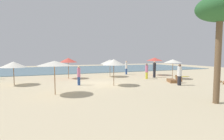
# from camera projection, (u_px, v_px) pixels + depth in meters

# --- Properties ---
(ground_plane) EXTENTS (60.00, 60.00, 0.00)m
(ground_plane) POSITION_uv_depth(u_px,v_px,m) (99.00, 84.00, 17.29)
(ground_plane) COLOR beige
(ocean_water) EXTENTS (48.00, 16.00, 0.06)m
(ocean_water) POSITION_uv_depth(u_px,v_px,m) (68.00, 69.00, 32.99)
(ocean_water) COLOR slate
(ocean_water) RESTS_ON ground_plane
(umbrella_0) EXTENTS (1.88, 1.88, 2.11)m
(umbrella_0) POSITION_uv_depth(u_px,v_px,m) (173.00, 61.00, 20.37)
(umbrella_0) COLOR olive
(umbrella_0) RESTS_ON ground_plane
(umbrella_1) EXTENTS (2.16, 2.16, 2.03)m
(umbrella_1) POSITION_uv_depth(u_px,v_px,m) (13.00, 64.00, 16.31)
(umbrella_1) COLOR brown
(umbrella_1) RESTS_ON ground_plane
(umbrella_2) EXTENTS (2.05, 2.05, 2.24)m
(umbrella_2) POSITION_uv_depth(u_px,v_px,m) (155.00, 59.00, 23.98)
(umbrella_2) COLOR brown
(umbrella_2) RESTS_ON ground_plane
(umbrella_3) EXTENTS (2.25, 2.25, 2.02)m
(umbrella_3) POSITION_uv_depth(u_px,v_px,m) (110.00, 62.00, 22.36)
(umbrella_3) COLOR olive
(umbrella_3) RESTS_ON ground_plane
(umbrella_4) EXTENTS (1.93, 1.93, 2.24)m
(umbrella_4) POSITION_uv_depth(u_px,v_px,m) (114.00, 62.00, 16.04)
(umbrella_4) COLOR brown
(umbrella_4) RESTS_ON ground_plane
(umbrella_5) EXTENTS (2.22, 2.22, 2.23)m
(umbrella_5) POSITION_uv_depth(u_px,v_px,m) (54.00, 63.00, 12.38)
(umbrella_5) COLOR olive
(umbrella_5) RESTS_ON ground_plane
(umbrella_6) EXTENTS (1.92, 1.92, 2.26)m
(umbrella_6) POSITION_uv_depth(u_px,v_px,m) (68.00, 60.00, 20.65)
(umbrella_6) COLOR olive
(umbrella_6) RESTS_ON ground_plane
(lounger_2) EXTENTS (1.19, 1.75, 0.73)m
(lounger_2) POSITION_uv_depth(u_px,v_px,m) (172.00, 81.00, 18.05)
(lounger_2) COLOR brown
(lounger_2) RESTS_ON ground_plane
(person_0) EXTENTS (0.38, 0.38, 1.65)m
(person_0) POSITION_uv_depth(u_px,v_px,m) (147.00, 71.00, 20.52)
(person_0) COLOR yellow
(person_0) RESTS_ON ground_plane
(person_1) EXTENTS (0.32, 0.32, 1.79)m
(person_1) POSITION_uv_depth(u_px,v_px,m) (126.00, 67.00, 25.00)
(person_1) COLOR #2D4C8C
(person_1) RESTS_ON ground_plane
(person_3) EXTENTS (0.48, 0.48, 1.88)m
(person_3) POSITION_uv_depth(u_px,v_px,m) (154.00, 69.00, 21.71)
(person_3) COLOR #26262D
(person_3) RESTS_ON ground_plane
(person_4) EXTENTS (0.37, 0.37, 1.66)m
(person_4) POSITION_uv_depth(u_px,v_px,m) (79.00, 75.00, 16.32)
(person_4) COLOR #2D4C8C
(person_4) RESTS_ON ground_plane
(person_5) EXTENTS (0.52, 0.52, 1.83)m
(person_5) POSITION_uv_depth(u_px,v_px,m) (180.00, 75.00, 16.27)
(person_5) COLOR #26262D
(person_5) RESTS_ON ground_plane
(palm_0) EXTENTS (2.49, 2.49, 5.74)m
(palm_0) POSITION_uv_depth(u_px,v_px,m) (220.00, 11.00, 9.96)
(palm_0) COLOR brown
(palm_0) RESTS_ON ground_plane
(dog) EXTENTS (0.65, 0.57, 0.31)m
(dog) POSITION_uv_depth(u_px,v_px,m) (224.00, 82.00, 16.93)
(dog) COLOR olive
(dog) RESTS_ON ground_plane
(surfboard) EXTENTS (2.03, 0.87, 0.07)m
(surfboard) POSITION_uv_depth(u_px,v_px,m) (182.00, 77.00, 22.40)
(surfboard) COLOR gold
(surfboard) RESTS_ON ground_plane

